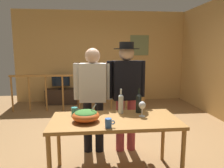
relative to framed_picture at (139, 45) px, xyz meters
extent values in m
plane|color=olive|center=(-1.17, -3.08, -1.73)|extent=(8.16, 8.16, 0.00)
cube|color=tan|center=(-1.17, 0.06, -0.35)|extent=(5.25, 0.10, 2.77)
cube|color=#6B784D|center=(0.00, 0.00, 0.00)|extent=(0.58, 0.03, 0.62)
cylinder|color=#9E6B33|center=(-3.55, -1.04, -1.28)|extent=(0.04, 0.04, 0.91)
cylinder|color=#9E6B33|center=(-3.12, -1.04, -1.28)|extent=(0.04, 0.04, 0.91)
cylinder|color=#9E6B33|center=(-2.69, -1.04, -1.28)|extent=(0.04, 0.04, 0.91)
cylinder|color=#9E6B33|center=(-2.27, -1.04, -1.28)|extent=(0.04, 0.04, 0.91)
cylinder|color=#9E6B33|center=(-1.84, -1.04, -1.28)|extent=(0.04, 0.04, 0.91)
cylinder|color=#9E6B33|center=(-1.41, -1.04, -1.28)|extent=(0.04, 0.04, 0.91)
cylinder|color=#9E6B33|center=(-0.98, -1.04, -1.28)|extent=(0.04, 0.04, 0.91)
cylinder|color=#9E6B33|center=(-0.56, -1.04, -1.28)|extent=(0.04, 0.04, 0.91)
cylinder|color=#9E6B33|center=(-0.13, -1.04, -1.28)|extent=(0.04, 0.04, 0.91)
cube|color=#9E6B33|center=(-1.84, -1.04, -0.80)|extent=(3.49, 0.07, 0.05)
cube|color=#9E6B33|center=(-0.13, -1.04, -1.23)|extent=(0.10, 0.10, 1.01)
cube|color=#38281E|center=(-2.40, -0.29, -1.51)|extent=(0.90, 0.40, 0.44)
cube|color=black|center=(-2.40, -0.29, -1.28)|extent=(0.20, 0.12, 0.02)
cylinder|color=black|center=(-2.40, -0.29, -1.23)|extent=(0.03, 0.03, 0.08)
cube|color=black|center=(-2.40, -0.32, -1.05)|extent=(0.52, 0.06, 0.30)
cube|color=black|center=(-2.40, -0.35, -1.05)|extent=(0.48, 0.01, 0.27)
cube|color=#9E6B33|center=(-1.24, -4.08, -1.00)|extent=(1.54, 0.73, 0.04)
cylinder|color=#9E6B33|center=(-1.97, -4.41, -1.38)|extent=(0.05, 0.05, 0.71)
cylinder|color=#9E6B33|center=(-0.51, -4.41, -1.38)|extent=(0.05, 0.05, 0.71)
cylinder|color=#9E6B33|center=(-1.97, -3.76, -1.38)|extent=(0.05, 0.05, 0.71)
cylinder|color=#9E6B33|center=(-0.51, -3.76, -1.38)|extent=(0.05, 0.05, 0.71)
ellipsoid|color=#DB5B23|center=(-1.59, -4.13, -0.92)|extent=(0.32, 0.32, 0.13)
ellipsoid|color=#38702D|center=(-1.59, -4.13, -0.88)|extent=(0.26, 0.26, 0.06)
cylinder|color=silver|center=(-1.52, -4.13, -0.86)|extent=(0.12, 0.01, 0.16)
cylinder|color=silver|center=(-0.89, -4.02, -0.98)|extent=(0.08, 0.08, 0.01)
cylinder|color=silver|center=(-0.89, -4.02, -0.93)|extent=(0.01, 0.01, 0.10)
ellipsoid|color=silver|center=(-0.89, -4.02, -0.84)|extent=(0.09, 0.09, 0.10)
cylinder|color=silver|center=(-1.14, -3.86, -0.87)|extent=(0.07, 0.07, 0.23)
cone|color=silver|center=(-1.14, -3.86, -0.74)|extent=(0.07, 0.07, 0.03)
cylinder|color=silver|center=(-1.14, -3.86, -0.69)|extent=(0.03, 0.03, 0.06)
cylinder|color=black|center=(-0.90, -3.85, -0.87)|extent=(0.08, 0.08, 0.23)
cone|color=black|center=(-0.90, -3.85, -0.74)|extent=(0.08, 0.08, 0.03)
cylinder|color=black|center=(-0.90, -3.85, -0.69)|extent=(0.03, 0.03, 0.07)
cylinder|color=teal|center=(-1.74, -3.88, -0.93)|extent=(0.08, 0.08, 0.10)
torus|color=teal|center=(-1.69, -3.88, -0.93)|extent=(0.05, 0.01, 0.05)
cylinder|color=#3866B2|center=(-1.35, -4.36, -0.93)|extent=(0.07, 0.07, 0.10)
torus|color=#3866B2|center=(-1.30, -4.36, -0.93)|extent=(0.05, 0.01, 0.05)
cylinder|color=black|center=(-1.40, -3.40, -1.33)|extent=(0.13, 0.13, 0.81)
cylinder|color=black|center=(-1.58, -3.38, -1.33)|extent=(0.13, 0.13, 0.81)
cube|color=beige|center=(-1.49, -3.39, -0.64)|extent=(0.41, 0.25, 0.57)
cylinder|color=beige|center=(-1.25, -3.41, -0.62)|extent=(0.09, 0.09, 0.54)
cylinder|color=beige|center=(-1.74, -3.37, -0.62)|extent=(0.09, 0.09, 0.54)
sphere|color=#D8A884|center=(-1.49, -3.39, -0.24)|extent=(0.22, 0.22, 0.22)
cylinder|color=#9E3842|center=(-0.90, -3.38, -1.32)|extent=(0.13, 0.13, 0.83)
cylinder|color=#9E3842|center=(-1.08, -3.40, -1.32)|extent=(0.13, 0.13, 0.83)
cube|color=black|center=(-0.99, -3.39, -0.61)|extent=(0.42, 0.25, 0.59)
cylinder|color=black|center=(-0.74, -3.37, -0.60)|extent=(0.09, 0.09, 0.56)
cylinder|color=black|center=(-1.24, -3.41, -0.60)|extent=(0.09, 0.09, 0.56)
sphere|color=beige|center=(-0.99, -3.39, -0.20)|extent=(0.23, 0.23, 0.23)
cylinder|color=black|center=(-0.99, -3.39, -0.14)|extent=(0.39, 0.39, 0.01)
cylinder|color=black|center=(-0.99, -3.39, -0.09)|extent=(0.22, 0.22, 0.10)
camera|label=1|loc=(-1.52, -6.49, -0.17)|focal=33.38mm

